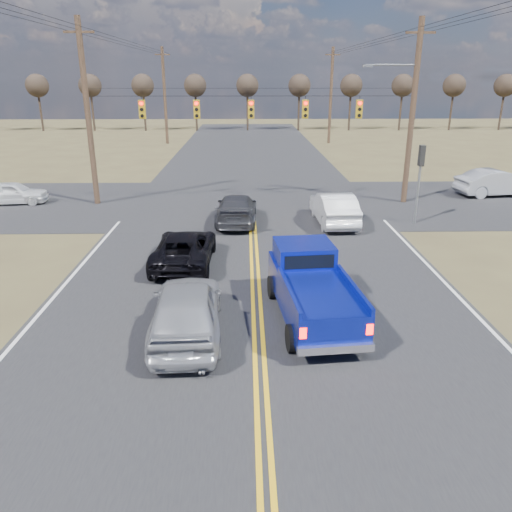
{
  "coord_description": "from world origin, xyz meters",
  "views": [
    {
      "loc": [
        -0.33,
        -10.65,
        6.98
      ],
      "look_at": [
        -0.01,
        4.58,
        1.5
      ],
      "focal_mm": 35.0,
      "sensor_mm": 36.0,
      "label": 1
    }
  ],
  "objects_px": {
    "black_suv": "(184,248)",
    "cross_car_west": "(13,193)",
    "pickup_truck": "(311,288)",
    "white_car_queue": "(334,208)",
    "cross_car_east_near": "(497,183)",
    "silver_suv": "(186,309)",
    "dgrey_car_queue": "(237,209)"
  },
  "relations": [
    {
      "from": "silver_suv",
      "to": "white_car_queue",
      "type": "height_order",
      "value": "silver_suv"
    },
    {
      "from": "pickup_truck",
      "to": "dgrey_car_queue",
      "type": "bearing_deg",
      "value": 97.27
    },
    {
      "from": "silver_suv",
      "to": "cross_car_east_near",
      "type": "xyz_separation_m",
      "value": [
        17.24,
        17.48,
        -0.01
      ]
    },
    {
      "from": "silver_suv",
      "to": "black_suv",
      "type": "bearing_deg",
      "value": -85.55
    },
    {
      "from": "cross_car_west",
      "to": "white_car_queue",
      "type": "bearing_deg",
      "value": -109.04
    },
    {
      "from": "pickup_truck",
      "to": "white_car_queue",
      "type": "bearing_deg",
      "value": 71.18
    },
    {
      "from": "black_suv",
      "to": "pickup_truck",
      "type": "bearing_deg",
      "value": 134.14
    },
    {
      "from": "dgrey_car_queue",
      "to": "cross_car_west",
      "type": "relative_size",
      "value": 1.27
    },
    {
      "from": "pickup_truck",
      "to": "cross_car_west",
      "type": "bearing_deg",
      "value": 130.52
    },
    {
      "from": "pickup_truck",
      "to": "cross_car_east_near",
      "type": "bearing_deg",
      "value": 44.84
    },
    {
      "from": "cross_car_west",
      "to": "cross_car_east_near",
      "type": "xyz_separation_m",
      "value": [
        29.07,
        1.51,
        0.16
      ]
    },
    {
      "from": "dgrey_car_queue",
      "to": "cross_car_east_near",
      "type": "height_order",
      "value": "cross_car_east_near"
    },
    {
      "from": "cross_car_east_near",
      "to": "pickup_truck",
      "type": "bearing_deg",
      "value": 132.01
    },
    {
      "from": "black_suv",
      "to": "cross_car_west",
      "type": "xyz_separation_m",
      "value": [
        -11.1,
        10.18,
        -0.01
      ]
    },
    {
      "from": "cross_car_west",
      "to": "cross_car_east_near",
      "type": "distance_m",
      "value": 29.11
    },
    {
      "from": "pickup_truck",
      "to": "cross_car_west",
      "type": "height_order",
      "value": "pickup_truck"
    },
    {
      "from": "silver_suv",
      "to": "black_suv",
      "type": "height_order",
      "value": "silver_suv"
    },
    {
      "from": "pickup_truck",
      "to": "silver_suv",
      "type": "xyz_separation_m",
      "value": [
        -3.66,
        -1.06,
        -0.15
      ]
    },
    {
      "from": "black_suv",
      "to": "white_car_queue",
      "type": "xyz_separation_m",
      "value": [
        6.85,
        5.7,
        0.13
      ]
    },
    {
      "from": "white_car_queue",
      "to": "dgrey_car_queue",
      "type": "bearing_deg",
      "value": -4.82
    },
    {
      "from": "black_suv",
      "to": "white_car_queue",
      "type": "distance_m",
      "value": 8.91
    },
    {
      "from": "silver_suv",
      "to": "white_car_queue",
      "type": "xyz_separation_m",
      "value": [
        6.12,
        11.5,
        -0.03
      ]
    },
    {
      "from": "silver_suv",
      "to": "black_suv",
      "type": "distance_m",
      "value": 5.85
    },
    {
      "from": "dgrey_car_queue",
      "to": "cross_car_east_near",
      "type": "relative_size",
      "value": 0.99
    },
    {
      "from": "white_car_queue",
      "to": "cross_car_west",
      "type": "xyz_separation_m",
      "value": [
        -17.95,
        4.48,
        -0.14
      ]
    },
    {
      "from": "cross_car_west",
      "to": "dgrey_car_queue",
      "type": "bearing_deg",
      "value": -113.02
    },
    {
      "from": "black_suv",
      "to": "cross_car_west",
      "type": "relative_size",
      "value": 1.24
    },
    {
      "from": "dgrey_car_queue",
      "to": "silver_suv",
      "type": "bearing_deg",
      "value": 86.09
    },
    {
      "from": "white_car_queue",
      "to": "silver_suv",
      "type": "bearing_deg",
      "value": 59.94
    },
    {
      "from": "dgrey_car_queue",
      "to": "cross_car_west",
      "type": "bearing_deg",
      "value": -15.93
    },
    {
      "from": "silver_suv",
      "to": "dgrey_car_queue",
      "type": "xyz_separation_m",
      "value": [
        1.23,
        11.74,
        -0.12
      ]
    },
    {
      "from": "white_car_queue",
      "to": "cross_car_west",
      "type": "distance_m",
      "value": 18.5
    }
  ]
}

